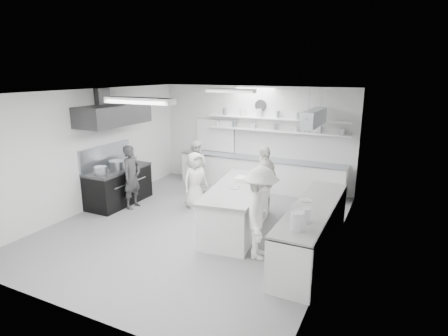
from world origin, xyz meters
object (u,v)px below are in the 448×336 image
at_px(back_counter, 259,174).
at_px(prep_island, 237,209).
at_px(cook_stove, 132,177).
at_px(cook_back, 196,166).
at_px(stove, 119,187).
at_px(right_counter, 312,231).

bearing_deg(back_counter, prep_island, -78.44).
height_order(cook_stove, cook_back, cook_stove).
bearing_deg(cook_stove, prep_island, -93.93).
relative_size(back_counter, cook_stove, 3.08).
distance_m(back_counter, cook_stove, 3.75).
xyz_separation_m(stove, cook_back, (1.32, 1.80, 0.30)).
height_order(stove, cook_back, cook_back).
height_order(prep_island, cook_stove, cook_stove).
relative_size(stove, cook_stove, 1.11).
bearing_deg(prep_island, stove, 168.78).
bearing_deg(right_counter, stove, 173.48).
height_order(right_counter, prep_island, prep_island).
bearing_deg(right_counter, back_counter, 124.65).
xyz_separation_m(back_counter, prep_island, (0.61, -2.97, 0.01)).
bearing_deg(right_counter, prep_island, 166.13).
xyz_separation_m(back_counter, cook_stove, (-2.36, -2.89, 0.35)).
relative_size(cook_stove, cook_back, 1.08).
relative_size(back_counter, right_counter, 1.52).
bearing_deg(back_counter, cook_stove, -129.24).
bearing_deg(cook_back, prep_island, 137.43).
relative_size(right_counter, prep_island, 1.28).
bearing_deg(cook_stove, stove, 77.80).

